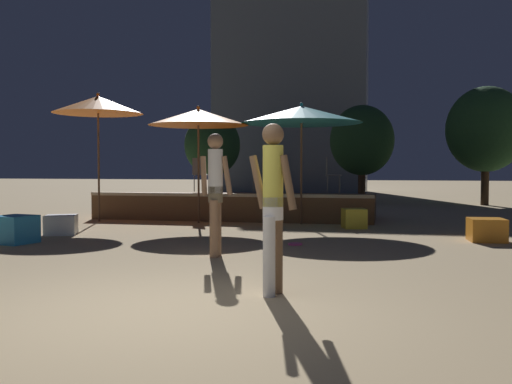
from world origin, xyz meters
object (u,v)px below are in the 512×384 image
object	(u,v)px
cube_seat_1	(15,229)
person_2	(273,201)
bistro_chair_1	(263,171)
bistro_chair_2	(200,171)
person_4	(215,188)
patio_umbrella_0	(301,115)
cube_seat_2	(61,225)
background_tree_1	(362,141)
cube_seat_0	(354,218)
bistro_chair_0	(330,171)
background_tree_2	(486,129)
patio_umbrella_1	(198,117)
cube_seat_3	(487,230)
background_tree_0	(212,145)
patio_umbrella_2	(98,105)
frisbee_disc	(295,244)

from	to	relation	value
cube_seat_1	person_2	size ratio (longest dim) A/B	0.40
bistro_chair_1	bistro_chair_2	size ratio (longest dim) A/B	1.00
person_4	bistro_chair_2	bearing A→B (deg)	-160.62
patio_umbrella_0	bistro_chair_1	bearing A→B (deg)	134.49
person_2	bistro_chair_1	xyz separation A→B (m)	(-1.98, 8.79, 0.26)
cube_seat_2	background_tree_1	distance (m)	13.85
cube_seat_0	background_tree_1	distance (m)	10.27
cube_seat_2	person_2	bearing A→B (deg)	-40.44
bistro_chair_0	background_tree_1	xyz separation A→B (m)	(0.45, 8.43, 1.17)
person_4	background_tree_2	distance (m)	15.08
patio_umbrella_1	cube_seat_3	world-z (taller)	patio_umbrella_1
bistro_chair_2	background_tree_0	size ratio (longest dim) A/B	0.25
patio_umbrella_2	bistro_chair_2	xyz separation A→B (m)	(2.15, 1.48, -1.65)
cube_seat_1	background_tree_0	world-z (taller)	background_tree_0
bistro_chair_2	background_tree_0	distance (m)	9.08
patio_umbrella_0	cube_seat_0	size ratio (longest dim) A/B	4.78
patio_umbrella_1	person_2	bearing A→B (deg)	-65.97
bistro_chair_0	cube_seat_1	bearing A→B (deg)	130.95
patio_umbrella_0	bistro_chair_2	bearing A→B (deg)	159.69
cube_seat_3	person_4	size ratio (longest dim) A/B	0.35
cube_seat_1	bistro_chair_0	xyz separation A→B (m)	(5.04, 5.51, 1.00)
cube_seat_2	bistro_chair_0	size ratio (longest dim) A/B	0.87
bistro_chair_0	cube_seat_3	bearing A→B (deg)	-143.15
person_4	background_tree_1	bearing A→B (deg)	172.78
cube_seat_3	background_tree_2	world-z (taller)	background_tree_2
cube_seat_2	person_2	size ratio (longest dim) A/B	0.44
cube_seat_0	background_tree_0	xyz separation A→B (m)	(-6.50, 10.42, 2.09)
cube_seat_2	background_tree_0	size ratio (longest dim) A/B	0.22
patio_umbrella_1	bistro_chair_1	distance (m)	2.34
cube_seat_1	bistro_chair_2	bearing A→B (deg)	74.39
bistro_chair_0	background_tree_1	size ratio (longest dim) A/B	0.24
cube_seat_2	person_2	distance (m)	6.90
cube_seat_1	person_2	world-z (taller)	person_2
background_tree_0	person_2	bearing A→B (deg)	-70.88
bistro_chair_0	patio_umbrella_2	bearing A→B (deg)	97.09
bistro_chair_1	background_tree_1	xyz separation A→B (m)	(2.22, 8.19, 1.17)
patio_umbrella_0	bistro_chair_2	world-z (taller)	patio_umbrella_0
bistro_chair_0	frisbee_disc	bearing A→B (deg)	171.47
patio_umbrella_2	background_tree_2	world-z (taller)	background_tree_2
person_2	bistro_chair_0	distance (m)	8.55
bistro_chair_2	person_2	bearing A→B (deg)	138.51
person_4	patio_umbrella_1	bearing A→B (deg)	-159.82
bistro_chair_1	background_tree_0	distance (m)	9.55
frisbee_disc	background_tree_2	bearing A→B (deg)	67.51
cube_seat_1	background_tree_0	bearing A→B (deg)	93.06
patio_umbrella_1	cube_seat_0	xyz separation A→B (m)	(3.76, -0.41, -2.35)
person_2	bistro_chair_1	distance (m)	9.02
patio_umbrella_0	patio_umbrella_1	size ratio (longest dim) A/B	1.01
cube_seat_0	cube_seat_2	world-z (taller)	cube_seat_0
patio_umbrella_1	person_4	bearing A→B (deg)	-68.78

